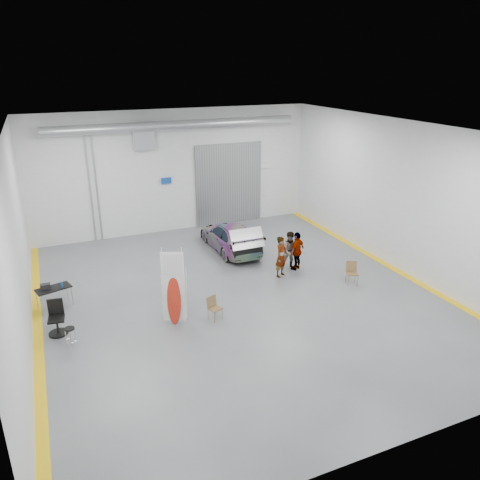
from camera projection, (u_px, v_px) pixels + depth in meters
name	position (u px, v px, depth m)	size (l,w,h in m)	color
ground	(239.00, 296.00, 17.16)	(16.00, 16.00, 0.00)	#5D5E64
room_shell	(222.00, 174.00, 17.70)	(14.02, 16.18, 6.01)	silver
sedan_car	(230.00, 237.00, 21.20)	(1.73, 4.25, 1.23)	silver
person_a	(281.00, 257.00, 18.48)	(0.61, 0.40, 1.67)	#856648
person_b	(291.00, 251.00, 19.15)	(0.79, 0.60, 1.61)	slate
person_c	(297.00, 251.00, 19.10)	(0.94, 0.39, 1.63)	#A95338
surfboard_display	(176.00, 293.00, 15.01)	(0.71, 0.41, 2.67)	white
folding_chair_near	(215.00, 313.00, 15.50)	(0.49, 0.52, 0.81)	brown
folding_chair_far	(352.00, 277.00, 17.99)	(0.54, 0.57, 0.88)	brown
shop_stool	(71.00, 337.00, 14.02)	(0.32, 0.32, 0.62)	black
work_table	(51.00, 288.00, 16.14)	(1.26, 0.87, 0.94)	#96999E
office_chair	(56.00, 320.00, 14.63)	(0.59, 0.59, 1.11)	black
trunk_lid	(247.00, 237.00, 19.36)	(1.44, 0.87, 0.04)	silver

